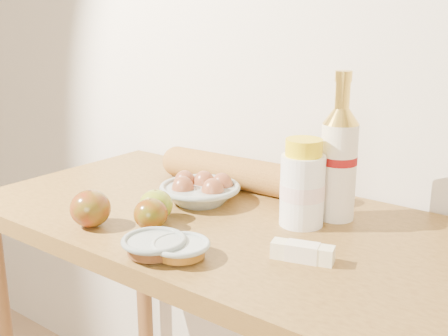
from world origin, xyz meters
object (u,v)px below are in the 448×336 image
at_px(cream_bottle, 302,186).
at_px(egg_bowl, 200,191).
at_px(baguette, 240,173).
at_px(bourbon_bottle, 339,161).
at_px(table, 232,271).

xyz_separation_m(cream_bottle, egg_bowl, (-0.26, -0.02, -0.06)).
distance_m(cream_bottle, baguette, 0.27).
height_order(bourbon_bottle, egg_bowl, bourbon_bottle).
bearing_deg(bourbon_bottle, egg_bowl, 179.62).
distance_m(bourbon_bottle, egg_bowl, 0.33).
bearing_deg(baguette, bourbon_bottle, -11.25).
bearing_deg(baguette, cream_bottle, -29.01).
bearing_deg(table, cream_bottle, 24.74).
relative_size(bourbon_bottle, egg_bowl, 1.27).
bearing_deg(egg_bowl, table, -18.32).
xyz_separation_m(table, bourbon_bottle, (0.17, 0.14, 0.25)).
relative_size(table, egg_bowl, 4.82).
height_order(egg_bowl, baguette, baguette).
bearing_deg(bourbon_bottle, table, -159.93).
distance_m(bourbon_bottle, cream_bottle, 0.10).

